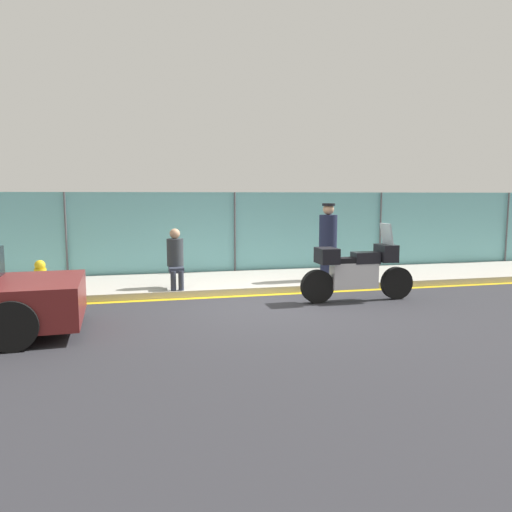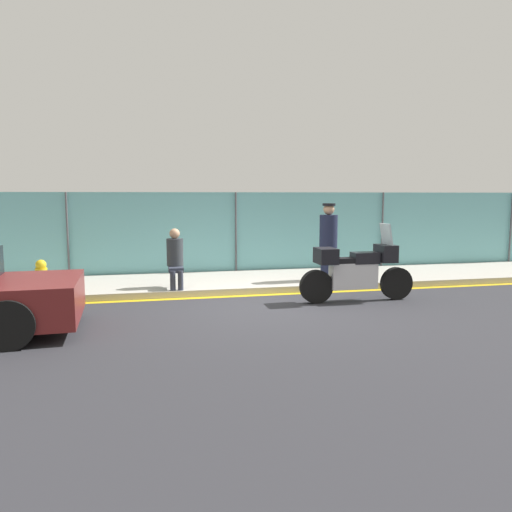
% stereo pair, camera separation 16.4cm
% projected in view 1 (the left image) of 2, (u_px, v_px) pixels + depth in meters
% --- Properties ---
extents(ground_plane, '(120.00, 120.00, 0.00)m').
position_uv_depth(ground_plane, '(273.00, 306.00, 9.40)').
color(ground_plane, '#2D2D33').
extents(sidewalk, '(30.36, 2.50, 0.14)m').
position_uv_depth(sidewalk, '(245.00, 281.00, 11.71)').
color(sidewalk, '#ADA89E').
rests_on(sidewalk, ground_plane).
extents(curb_paint_stripe, '(30.36, 0.18, 0.01)m').
position_uv_depth(curb_paint_stripe, '(259.00, 295.00, 10.42)').
color(curb_paint_stripe, gold).
rests_on(curb_paint_stripe, ground_plane).
extents(storefront_fence, '(28.85, 0.17, 2.16)m').
position_uv_depth(storefront_fence, '(234.00, 234.00, 12.88)').
color(storefront_fence, '#6BB2B7').
rests_on(storefront_fence, ground_plane).
extents(motorcycle, '(2.34, 0.51, 1.53)m').
position_uv_depth(motorcycle, '(357.00, 270.00, 9.80)').
color(motorcycle, black).
rests_on(motorcycle, ground_plane).
extents(officer_standing, '(0.41, 0.41, 1.76)m').
position_uv_depth(officer_standing, '(328.00, 241.00, 11.41)').
color(officer_standing, '#191E38').
rests_on(officer_standing, sidewalk).
extents(person_seated_on_curb, '(0.35, 0.64, 1.25)m').
position_uv_depth(person_seated_on_curb, '(175.00, 255.00, 10.45)').
color(person_seated_on_curb, '#2D3342').
rests_on(person_seated_on_curb, sidewalk).
extents(fire_hydrant, '(0.25, 0.31, 0.59)m').
position_uv_depth(fire_hydrant, '(40.00, 274.00, 10.44)').
color(fire_hydrant, gold).
rests_on(fire_hydrant, sidewalk).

